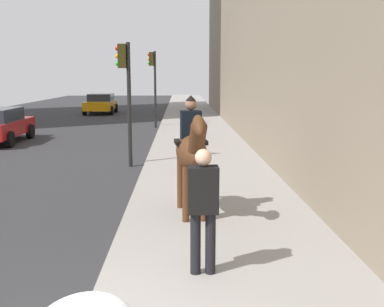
{
  "coord_description": "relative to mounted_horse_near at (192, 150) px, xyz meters",
  "views": [
    {
      "loc": [
        -3.93,
        -1.1,
        2.76
      ],
      "look_at": [
        4.0,
        -1.3,
        1.4
      ],
      "focal_mm": 42.83,
      "sensor_mm": 36.0,
      "label": 1
    }
  ],
  "objects": [
    {
      "name": "traffic_light_far_curb",
      "position": [
        15.95,
        1.62,
        1.3
      ],
      "size": [
        0.2,
        0.44,
        4.0
      ],
      "color": "black",
      "rests_on": "ground"
    },
    {
      "name": "traffic_light_near_curb",
      "position": [
        5.35,
        1.83,
        1.12
      ],
      "size": [
        0.2,
        0.44,
        3.72
      ],
      "color": "black",
      "rests_on": "ground"
    },
    {
      "name": "mounted_horse_near",
      "position": [
        0.0,
        0.0,
        0.0
      ],
      "size": [
        2.15,
        0.72,
        2.27
      ],
      "rotation": [
        0.0,
        0.0,
        3.25
      ],
      "color": "#4C2B16",
      "rests_on": "sidewalk_slab"
    },
    {
      "name": "pedestrian_greeting",
      "position": [
        -2.61,
        -0.08,
        -0.28
      ],
      "size": [
        0.27,
        0.4,
        1.7
      ],
      "rotation": [
        0.0,
        0.0,
        0.01
      ],
      "color": "black",
      "rests_on": "sidewalk_slab"
    },
    {
      "name": "car_near_lane",
      "position": [
        25.19,
        6.0,
        -0.62
      ],
      "size": [
        4.1,
        2.14,
        1.44
      ],
      "rotation": [
        0.0,
        0.0,
        3.15
      ],
      "color": "orange",
      "rests_on": "ground"
    }
  ]
}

